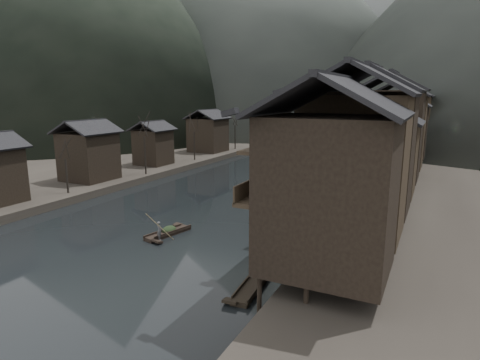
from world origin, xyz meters
The scene contains 12 objects.
water centered at (0.00, 0.00, 0.00)m, with size 300.00×300.00×0.00m, color black.
left_bank centered at (-35.00, 40.00, 0.60)m, with size 40.00×200.00×1.20m, color #2D2823.
stilt_houses centered at (17.28, 19.09, 8.93)m, with size 9.00×67.60×15.44m.
left_houses centered at (-20.50, 20.12, 5.66)m, with size 8.10×53.20×8.73m.
bare_trees centered at (-17.00, 28.63, 6.65)m, with size 4.00×73.27×7.99m.
moored_sampans centered at (12.00, 14.81, 0.20)m, with size 2.77×50.59×0.47m.
midriver_boats centered at (3.26, 48.42, 0.20)m, with size 11.30×22.62×0.45m.
stone_bridge centered at (0.00, 72.00, 5.11)m, with size 40.00×6.00×9.00m.
hero_sampan centered at (1.25, -1.56, 0.20)m, with size 2.08×5.24×0.44m.
cargo_heap centered at (1.19, -1.33, 0.78)m, with size 1.14×1.49×0.68m, color black.
boatman centered at (1.64, -3.33, 1.26)m, with size 0.60×0.39×1.64m, color #4C4D4E.
bamboo_pole centered at (1.84, -3.33, 3.60)m, with size 0.06×0.06×3.98m, color #8C7A51.
Camera 1 is at (22.57, -29.76, 12.51)m, focal length 30.00 mm.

